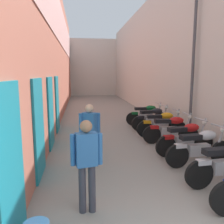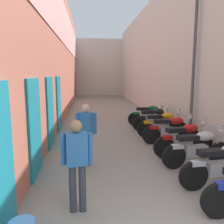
% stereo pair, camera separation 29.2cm
% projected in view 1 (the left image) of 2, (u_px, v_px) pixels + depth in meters
% --- Properties ---
extents(ground_plane, '(39.39, 39.39, 0.00)m').
position_uv_depth(ground_plane, '(110.00, 120.00, 11.87)').
color(ground_plane, gray).
extents(building_left, '(0.45, 23.39, 6.81)m').
position_uv_depth(building_left, '(58.00, 53.00, 12.87)').
color(building_left, '#B76651').
rests_on(building_left, ground).
extents(building_right, '(0.45, 23.39, 6.43)m').
position_uv_depth(building_right, '(150.00, 58.00, 13.66)').
color(building_right, beige).
rests_on(building_right, ground).
extents(building_far_end, '(7.84, 2.00, 5.91)m').
position_uv_depth(building_far_end, '(93.00, 68.00, 25.77)').
color(building_far_end, beige).
rests_on(building_far_end, ground).
extents(motorcycle_third, '(1.85, 0.58, 1.04)m').
position_uv_depth(motorcycle_third, '(201.00, 146.00, 5.89)').
color(motorcycle_third, black).
rests_on(motorcycle_third, ground).
extents(motorcycle_fourth, '(1.84, 0.58, 1.04)m').
position_uv_depth(motorcycle_fourth, '(186.00, 138.00, 6.71)').
color(motorcycle_fourth, black).
rests_on(motorcycle_fourth, ground).
extents(motorcycle_fifth, '(1.85, 0.58, 1.04)m').
position_uv_depth(motorcycle_fifth, '(171.00, 129.00, 7.79)').
color(motorcycle_fifth, black).
rests_on(motorcycle_fifth, ground).
extents(motorcycle_sixth, '(1.85, 0.58, 1.04)m').
position_uv_depth(motorcycle_sixth, '(162.00, 123.00, 8.64)').
color(motorcycle_sixth, black).
rests_on(motorcycle_sixth, ground).
extents(motorcycle_seventh, '(1.84, 0.58, 1.04)m').
position_uv_depth(motorcycle_seventh, '(153.00, 118.00, 9.69)').
color(motorcycle_seventh, black).
rests_on(motorcycle_seventh, ground).
extents(motorcycle_eighth, '(1.85, 0.58, 1.04)m').
position_uv_depth(motorcycle_eighth, '(147.00, 114.00, 10.57)').
color(motorcycle_eighth, black).
rests_on(motorcycle_eighth, ground).
extents(pedestrian_by_doorway, '(0.52, 0.26, 1.57)m').
position_uv_depth(pedestrian_by_doorway, '(87.00, 160.00, 3.82)').
color(pedestrian_by_doorway, '#383842').
rests_on(pedestrian_by_doorway, ground).
extents(pedestrian_mid_alley, '(0.52, 0.36, 1.57)m').
position_uv_depth(pedestrian_mid_alley, '(90.00, 131.00, 5.79)').
color(pedestrian_mid_alley, '#8C7251').
rests_on(pedestrian_mid_alley, ground).
extents(street_lamp, '(0.79, 0.18, 4.77)m').
position_uv_depth(street_lamp, '(191.00, 59.00, 7.79)').
color(street_lamp, '#47474C').
rests_on(street_lamp, ground).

